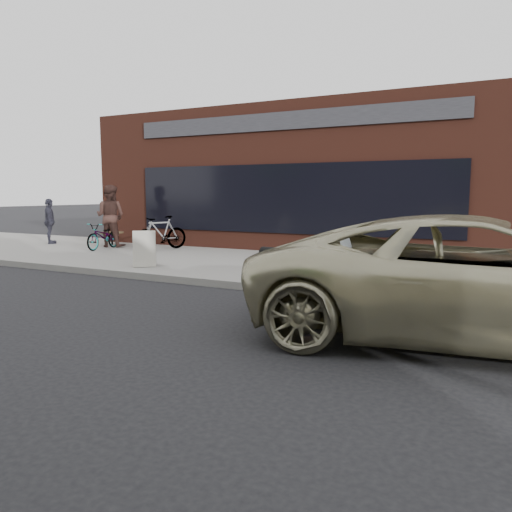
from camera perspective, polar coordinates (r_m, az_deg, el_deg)
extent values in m
plane|color=black|center=(6.14, -15.26, -10.69)|extent=(120.00, 120.00, 0.00)
cube|color=gray|center=(12.09, 7.77, -1.36)|extent=(44.00, 6.00, 0.15)
cube|color=#55261B|center=(19.24, 9.31, 8.26)|extent=(14.00, 10.00, 4.50)
cube|color=black|center=(14.54, 3.03, 6.55)|extent=(10.00, 0.08, 2.00)
cube|color=#2A2A2F|center=(14.68, 3.09, 15.17)|extent=(10.00, 0.08, 0.50)
torus|color=black|center=(7.85, 1.92, -4.30)|extent=(0.61, 0.16, 0.60)
torus|color=black|center=(7.25, 11.09, -5.39)|extent=(0.61, 0.16, 0.60)
cube|color=#B7B7BC|center=(7.53, 6.02, -4.20)|extent=(0.52, 0.32, 0.34)
cube|color=black|center=(7.34, 7.93, -1.66)|extent=(0.48, 0.33, 0.23)
cube|color=black|center=(7.55, 4.85, -1.51)|extent=(0.52, 0.30, 0.11)
cube|color=black|center=(7.71, 2.79, -1.85)|extent=(0.29, 0.23, 0.13)
cube|color=black|center=(7.22, 9.88, -0.91)|extent=(0.18, 0.23, 0.20)
cube|color=silver|center=(7.16, 10.38, 0.83)|extent=(0.16, 0.28, 0.30)
cylinder|color=black|center=(7.23, 9.43, -0.38)|extent=(0.09, 0.63, 0.03)
cube|color=#B7B7BC|center=(7.75, 2.11, -0.86)|extent=(0.28, 0.30, 0.03)
cube|color=gray|center=(7.57, 1.41, -2.71)|extent=(0.39, 0.20, 0.36)
cylinder|color=black|center=(7.73, 2.11, 0.06)|extent=(0.46, 0.30, 0.25)
cylinder|color=#B7B7BC|center=(7.83, 4.16, -4.20)|extent=(0.50, 0.12, 0.17)
imported|color=#B9B390|center=(6.80, 24.32, -2.45)|extent=(6.05, 3.44, 1.59)
imported|color=gray|center=(15.99, -17.02, 2.19)|extent=(0.74, 1.60, 0.81)
imported|color=gray|center=(15.40, -10.75, 2.60)|extent=(1.10, 1.76, 1.02)
cube|color=beige|center=(11.91, -12.66, 0.80)|extent=(0.57, 0.52, 0.84)
cube|color=beige|center=(12.13, -12.62, 0.91)|extent=(0.57, 0.52, 0.84)
cylinder|color=black|center=(17.27, -16.11, 1.88)|extent=(0.07, 0.07, 0.39)
cylinder|color=#493722|center=(17.25, -16.14, 2.59)|extent=(0.76, 0.76, 0.04)
imported|color=#412822|center=(16.58, -16.31, 4.39)|extent=(1.12, 0.97, 1.97)
imported|color=#373746|center=(18.33, -22.51, 3.69)|extent=(0.93, 0.86, 1.53)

